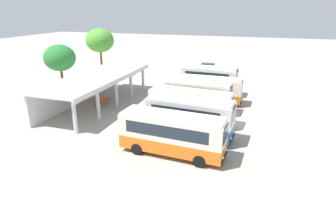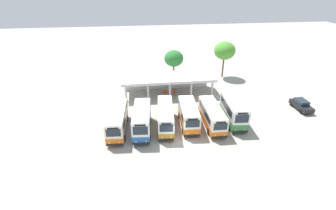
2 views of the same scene
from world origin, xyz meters
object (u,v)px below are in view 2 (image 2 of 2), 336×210
at_px(city_bus_far_end_green, 234,110).
at_px(waiting_chair_second_from_end, 167,92).
at_px(city_bus_fifth_blue, 212,115).
at_px(city_bus_fourth_amber, 189,114).
at_px(waiting_chair_end_by_column, 163,93).
at_px(waiting_chair_fourth_seat, 174,92).
at_px(city_bus_nearest_orange, 117,120).
at_px(city_bus_second_in_row, 142,119).
at_px(waiting_chair_middle_seat, 171,92).
at_px(city_bus_middle_cream, 165,116).
at_px(parked_car_flank, 301,105).

height_order(city_bus_far_end_green, waiting_chair_second_from_end, city_bus_far_end_green).
height_order(city_bus_fifth_blue, waiting_chair_second_from_end, city_bus_fifth_blue).
relative_size(city_bus_fourth_amber, waiting_chair_end_by_column, 8.31).
relative_size(city_bus_fifth_blue, city_bus_far_end_green, 1.12).
height_order(city_bus_fifth_blue, waiting_chair_fourth_seat, city_bus_fifth_blue).
height_order(city_bus_nearest_orange, city_bus_second_in_row, city_bus_second_in_row).
height_order(city_bus_far_end_green, waiting_chair_fourth_seat, city_bus_far_end_green).
relative_size(city_bus_far_end_green, waiting_chair_end_by_column, 8.29).
bearing_deg(waiting_chair_middle_seat, city_bus_fourth_amber, -84.42).
bearing_deg(waiting_chair_middle_seat, waiting_chair_fourth_seat, 0.44).
relative_size(city_bus_middle_cream, waiting_chair_fourth_seat, 9.55).
bearing_deg(city_bus_second_in_row, waiting_chair_second_from_end, 66.56).
bearing_deg(city_bus_fourth_amber, city_bus_second_in_row, -173.70).
relative_size(city_bus_fourth_amber, waiting_chair_fourth_seat, 8.31).
bearing_deg(city_bus_far_end_green, waiting_chair_second_from_end, 128.11).
bearing_deg(city_bus_second_in_row, waiting_chair_end_by_column, 69.38).
height_order(city_bus_middle_cream, city_bus_fifth_blue, city_bus_middle_cream).
height_order(city_bus_middle_cream, city_bus_fourth_amber, city_bus_fourth_amber).
xyz_separation_m(city_bus_second_in_row, city_bus_fourth_amber, (6.68, 0.74, -0.12)).
bearing_deg(waiting_chair_end_by_column, city_bus_fourth_amber, -77.37).
height_order(city_bus_nearest_orange, waiting_chair_second_from_end, city_bus_nearest_orange).
xyz_separation_m(city_bus_nearest_orange, waiting_chair_end_by_column, (7.62, 10.89, -1.24)).
height_order(city_bus_far_end_green, parked_car_flank, city_bus_far_end_green).
bearing_deg(waiting_chair_middle_seat, city_bus_far_end_green, -54.07).
distance_m(city_bus_fourth_amber, city_bus_fifth_blue, 3.37).
xyz_separation_m(city_bus_nearest_orange, waiting_chair_middle_seat, (8.97, 10.89, -1.24)).
bearing_deg(waiting_chair_fourth_seat, parked_car_flank, -23.10).
bearing_deg(city_bus_middle_cream, city_bus_fifth_blue, -3.79).
distance_m(city_bus_nearest_orange, waiting_chair_second_from_end, 13.79).
distance_m(city_bus_fifth_blue, waiting_chair_fourth_seat, 11.73).
bearing_deg(parked_car_flank, city_bus_fourth_amber, -173.10).
bearing_deg(waiting_chair_fourth_seat, city_bus_fifth_blue, -71.50).
bearing_deg(waiting_chair_fourth_seat, waiting_chair_middle_seat, -179.56).
bearing_deg(city_bus_fifth_blue, city_bus_second_in_row, -178.14).
bearing_deg(city_bus_fourth_amber, waiting_chair_fourth_seat, 91.97).
xyz_separation_m(city_bus_middle_cream, parked_car_flank, (22.52, 2.29, -0.92)).
height_order(city_bus_second_in_row, city_bus_fifth_blue, city_bus_second_in_row).
xyz_separation_m(parked_car_flank, waiting_chair_second_from_end, (-20.90, 8.39, -0.30)).
bearing_deg(city_bus_fourth_amber, city_bus_far_end_green, 0.08).
distance_m(city_bus_middle_cream, parked_car_flank, 22.66).
bearing_deg(city_bus_fifth_blue, parked_car_flank, 9.79).
xyz_separation_m(city_bus_nearest_orange, city_bus_middle_cream, (6.67, 0.27, -0.01)).
bearing_deg(waiting_chair_middle_seat, parked_car_flank, -22.40).
distance_m(city_bus_second_in_row, city_bus_middle_cream, 3.43).
xyz_separation_m(waiting_chair_end_by_column, waiting_chair_second_from_end, (0.67, 0.05, 0.00)).
bearing_deg(city_bus_far_end_green, parked_car_flank, 10.47).
distance_m(city_bus_second_in_row, parked_car_flank, 26.06).
xyz_separation_m(city_bus_fourth_amber, waiting_chair_middle_seat, (-1.04, 10.66, -1.25)).
xyz_separation_m(city_bus_fourth_amber, city_bus_fifth_blue, (3.34, -0.41, -0.11)).
xyz_separation_m(city_bus_fifth_blue, waiting_chair_middle_seat, (-4.38, 11.07, -1.14)).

